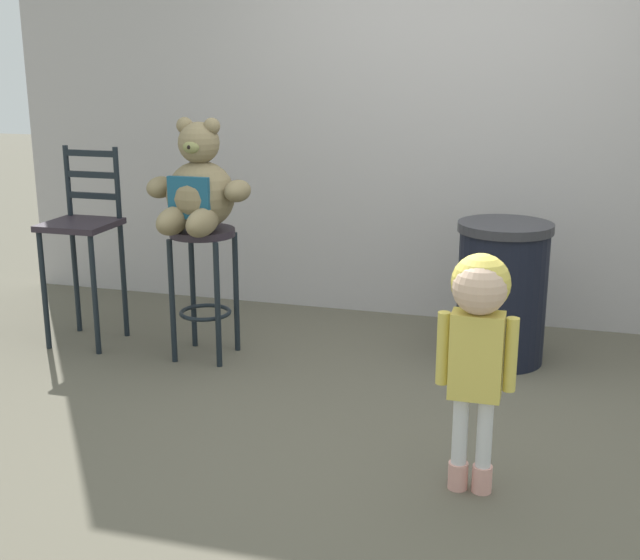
% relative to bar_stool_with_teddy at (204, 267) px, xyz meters
% --- Properties ---
extents(ground_plane, '(24.00, 24.00, 0.00)m').
position_rel_bar_stool_with_teddy_xyz_m(ground_plane, '(1.23, -0.58, -0.52)').
color(ground_plane, '#565244').
extents(building_wall, '(6.08, 0.30, 3.70)m').
position_rel_bar_stool_with_teddy_xyz_m(building_wall, '(1.23, 1.24, 1.33)').
color(building_wall, '#A8A3A2').
rests_on(building_wall, ground_plane).
extents(bar_stool_with_teddy, '(0.36, 0.36, 0.74)m').
position_rel_bar_stool_with_teddy_xyz_m(bar_stool_with_teddy, '(0.00, 0.00, 0.00)').
color(bar_stool_with_teddy, '#282028').
rests_on(bar_stool_with_teddy, ground_plane).
extents(teddy_bear, '(0.59, 0.53, 0.61)m').
position_rel_bar_stool_with_teddy_xyz_m(teddy_bear, '(0.00, -0.03, 0.44)').
color(teddy_bear, '#7F6F4E').
rests_on(teddy_bear, bar_stool_with_teddy).
extents(child_walking, '(0.30, 0.24, 0.96)m').
position_rel_bar_stool_with_teddy_xyz_m(child_walking, '(1.62, -1.10, 0.17)').
color(child_walking, '#DF9E90').
rests_on(child_walking, ground_plane).
extents(trash_bin, '(0.52, 0.52, 0.79)m').
position_rel_bar_stool_with_teddy_xyz_m(trash_bin, '(1.61, 0.40, -0.13)').
color(trash_bin, black).
rests_on(trash_bin, ground_plane).
extents(bar_chair_empty, '(0.39, 0.39, 1.15)m').
position_rel_bar_stool_with_teddy_xyz_m(bar_chair_empty, '(-0.78, 0.05, 0.13)').
color(bar_chair_empty, '#282028').
rests_on(bar_chair_empty, ground_plane).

